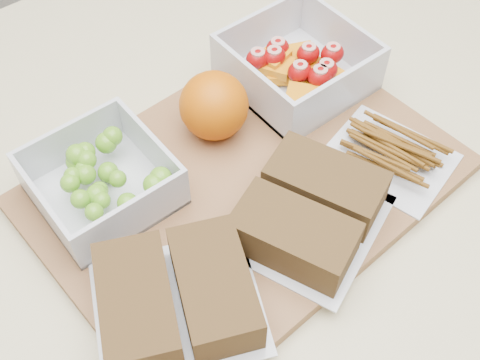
{
  "coord_description": "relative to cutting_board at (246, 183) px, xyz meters",
  "views": [
    {
      "loc": [
        -0.23,
        -0.29,
        1.41
      ],
      "look_at": [
        0.01,
        -0.0,
        0.93
      ],
      "focal_mm": 45.0,
      "sensor_mm": 36.0,
      "label": 1
    }
  ],
  "objects": [
    {
      "name": "cutting_board",
      "position": [
        0.0,
        0.0,
        0.0
      ],
      "size": [
        0.43,
        0.32,
        0.02
      ],
      "primitive_type": "cube",
      "rotation": [
        0.0,
        0.0,
        0.05
      ],
      "color": "brown",
      "rests_on": "counter"
    },
    {
      "name": "fruit_container",
      "position": [
        0.14,
        0.08,
        0.03
      ],
      "size": [
        0.14,
        0.14,
        0.06
      ],
      "color": "silver",
      "rests_on": "cutting_board"
    },
    {
      "name": "sandwich_bag_center",
      "position": [
        0.01,
        -0.08,
        0.03
      ],
      "size": [
        0.18,
        0.17,
        0.04
      ],
      "color": "silver",
      "rests_on": "cutting_board"
    },
    {
      "name": "grape_container",
      "position": [
        -0.12,
        0.07,
        0.03
      ],
      "size": [
        0.13,
        0.13,
        0.05
      ],
      "color": "silver",
      "rests_on": "cutting_board"
    },
    {
      "name": "orange",
      "position": [
        0.02,
        0.08,
        0.05
      ],
      "size": [
        0.07,
        0.07,
        0.07
      ],
      "primitive_type": "sphere",
      "color": "#CC5B04",
      "rests_on": "cutting_board"
    },
    {
      "name": "sandwich_bag_left",
      "position": [
        -0.14,
        -0.08,
        0.03
      ],
      "size": [
        0.19,
        0.18,
        0.05
      ],
      "color": "silver",
      "rests_on": "cutting_board"
    },
    {
      "name": "counter",
      "position": [
        -0.02,
        -0.0,
        -0.46
      ],
      "size": [
        1.2,
        0.9,
        0.9
      ],
      "primitive_type": "cube",
      "color": "beige",
      "rests_on": "ground"
    },
    {
      "name": "pretzel_bag",
      "position": [
        0.14,
        -0.07,
        0.02
      ],
      "size": [
        0.13,
        0.15,
        0.03
      ],
      "color": "silver",
      "rests_on": "cutting_board"
    }
  ]
}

